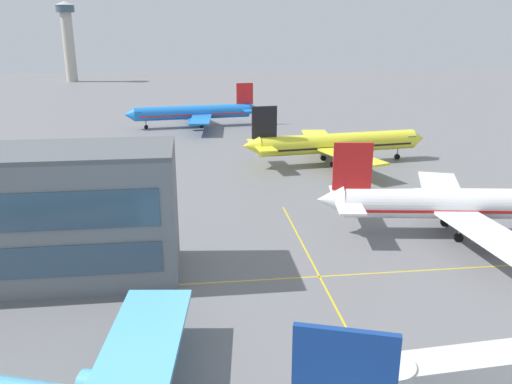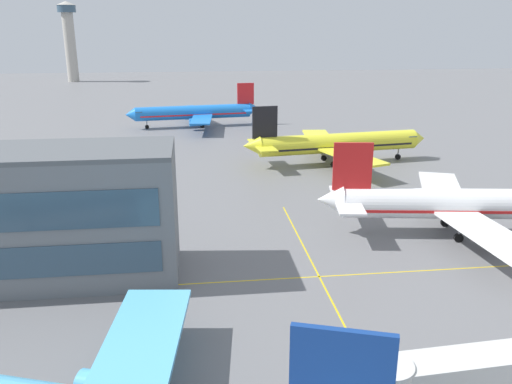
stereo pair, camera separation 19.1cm
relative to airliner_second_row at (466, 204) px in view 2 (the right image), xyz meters
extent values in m
cube|color=#5BB7E5|center=(-39.24, -25.94, -0.44)|extent=(7.42, 16.54, 0.43)
cylinder|color=white|center=(0.55, -0.08, 0.07)|extent=(33.35, 8.68, 3.93)
cone|color=white|center=(-17.48, 2.55, 0.49)|extent=(3.82, 4.18, 3.74)
cube|color=red|center=(-14.82, 2.16, 4.94)|extent=(4.97, 1.09, 6.21)
cube|color=white|center=(-15.78, -0.83, 0.49)|extent=(4.06, 5.81, 0.25)
cube|color=white|center=(-14.88, 5.31, 0.49)|extent=(4.06, 5.81, 0.25)
cube|color=white|center=(-1.75, -8.64, -0.55)|extent=(6.37, 15.84, 0.41)
cube|color=white|center=(0.80, 8.78, -0.55)|extent=(10.44, 16.43, 0.41)
cylinder|color=#4C4C51|center=(-0.02, -5.44, -1.89)|extent=(3.80, 2.66, 2.17)
cylinder|color=#4C4C51|center=(1.53, 5.22, -1.89)|extent=(3.80, 2.66, 2.17)
cube|color=red|center=(0.55, -0.08, -0.42)|extent=(30.73, 8.34, 0.37)
cylinder|color=#99999E|center=(-1.89, -2.44, -2.46)|extent=(0.29, 0.29, 1.71)
cylinder|color=black|center=(-1.89, -2.44, -3.60)|extent=(1.19, 0.63, 1.14)
cylinder|color=#99999E|center=(-1.11, 2.88, -2.46)|extent=(0.29, 0.29, 1.71)
cylinder|color=black|center=(-1.11, 2.88, -3.60)|extent=(1.19, 0.63, 1.14)
cylinder|color=yellow|center=(-6.40, 37.98, -0.05)|extent=(32.42, 7.67, 3.82)
cone|color=yellow|center=(10.87, 40.07, -0.05)|extent=(3.05, 4.03, 3.75)
cone|color=yellow|center=(-23.98, 35.84, 0.36)|extent=(3.63, 3.99, 3.63)
cube|color=black|center=(-21.38, 36.16, 4.68)|extent=(4.84, 0.94, 6.04)
cube|color=yellow|center=(-21.52, 33.10, 0.36)|extent=(3.83, 5.58, 0.24)
cube|color=yellow|center=(-22.25, 39.10, 0.36)|extent=(3.83, 5.58, 0.24)
cube|color=yellow|center=(-6.37, 29.37, -0.65)|extent=(9.84, 15.97, 0.40)
cube|color=yellow|center=(-8.43, 46.34, -0.65)|extent=(6.55, 15.49, 0.40)
cylinder|color=black|center=(-5.57, 32.81, -1.96)|extent=(3.65, 2.51, 2.11)
cylinder|color=black|center=(-6.83, 43.19, -1.96)|extent=(3.65, 2.51, 2.11)
cube|color=#385166|center=(8.58, 39.79, 0.51)|extent=(2.22, 3.71, 0.70)
cube|color=black|center=(-6.40, 37.98, -0.52)|extent=(29.87, 7.40, 0.36)
cylinder|color=#99999E|center=(6.58, 39.55, -2.51)|extent=(0.28, 0.28, 1.66)
cylinder|color=black|center=(6.58, 39.55, -3.62)|extent=(1.15, 0.58, 1.11)
cylinder|color=#99999E|center=(-8.09, 35.14, -2.51)|extent=(0.28, 0.28, 1.66)
cylinder|color=black|center=(-8.09, 35.14, -3.62)|extent=(1.15, 0.58, 1.11)
cylinder|color=#99999E|center=(-8.72, 40.33, -2.51)|extent=(0.28, 0.28, 1.66)
cylinder|color=black|center=(-8.72, 40.33, -3.62)|extent=(1.15, 0.58, 1.11)
cylinder|color=blue|center=(-34.48, 80.64, -0.26)|extent=(30.77, 7.32, 3.63)
cone|color=blue|center=(-50.88, 78.63, -0.26)|extent=(2.90, 3.83, 3.56)
cone|color=blue|center=(-17.80, 82.69, 0.13)|extent=(3.45, 3.79, 3.45)
cube|color=red|center=(-20.27, 82.38, 4.23)|extent=(4.59, 0.90, 5.73)
cube|color=blue|center=(-20.14, 85.29, 0.13)|extent=(3.64, 5.30, 0.23)
cube|color=blue|center=(-19.44, 79.60, 0.13)|extent=(3.64, 5.30, 0.23)
cube|color=blue|center=(-34.52, 88.81, -0.83)|extent=(9.35, 15.16, 0.38)
cube|color=blue|center=(-32.55, 72.70, -0.83)|extent=(6.20, 14.70, 0.38)
cylinder|color=blue|center=(-35.28, 85.55, -2.07)|extent=(3.47, 2.39, 2.01)
cylinder|color=blue|center=(-34.07, 75.69, -2.07)|extent=(3.47, 2.39, 2.01)
cube|color=#385166|center=(-48.70, 78.90, 0.27)|extent=(2.11, 3.52, 0.67)
cube|color=red|center=(-34.48, 80.64, -0.71)|extent=(28.35, 7.06, 0.34)
cylinder|color=#99999E|center=(-46.80, 79.13, -2.60)|extent=(0.27, 0.27, 1.58)
cylinder|color=black|center=(-46.80, 79.13, -3.65)|extent=(1.09, 0.55, 1.05)
cylinder|color=#99999E|center=(-32.89, 83.34, -2.60)|extent=(0.27, 0.27, 1.58)
cylinder|color=black|center=(-32.89, 83.34, -3.65)|extent=(1.09, 0.55, 1.05)
cylinder|color=#99999E|center=(-32.28, 78.41, -2.60)|extent=(0.27, 0.27, 1.58)
cylinder|color=black|center=(-32.28, 78.41, -3.65)|extent=(1.09, 0.55, 1.05)
cube|color=yellow|center=(-21.67, -9.68, -4.17)|extent=(122.05, 0.20, 0.01)
cube|color=silver|center=(-15.80, -32.47, -0.07)|extent=(14.42, 3.58, 2.70)
cylinder|color=silver|center=(-22.93, -32.91, -0.07)|extent=(3.38, 3.38, 2.97)
cylinder|color=#ADA89E|center=(-90.84, 205.02, 11.60)|extent=(5.20, 5.20, 31.55)
cylinder|color=#385166|center=(-90.84, 205.02, 28.98)|extent=(8.40, 8.40, 3.20)
cone|color=#ADA89E|center=(-90.84, 205.02, 31.48)|extent=(8.82, 8.82, 1.80)
camera|label=1|loc=(-35.02, -60.31, 22.22)|focal=36.82mm
camera|label=2|loc=(-34.83, -60.34, 22.22)|focal=36.82mm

